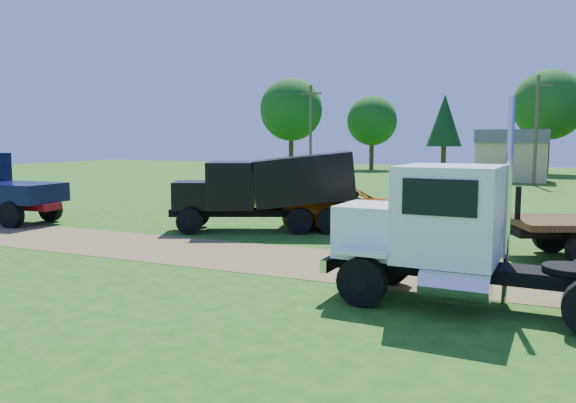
% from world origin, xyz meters
% --- Properties ---
extents(ground, '(140.00, 140.00, 0.00)m').
position_xyz_m(ground, '(0.00, 0.00, 0.00)').
color(ground, '#1B5011').
rests_on(ground, ground).
extents(dirt_track, '(120.00, 4.20, 0.01)m').
position_xyz_m(dirt_track, '(0.00, 0.00, 0.01)').
color(dirt_track, brown).
rests_on(dirt_track, ground).
extents(white_semi_tractor, '(7.86, 2.93, 4.71)m').
position_xyz_m(white_semi_tractor, '(4.84, -2.72, 1.61)').
color(white_semi_tractor, black).
rests_on(white_semi_tractor, ground).
extents(black_dump_truck, '(7.58, 5.07, 3.29)m').
position_xyz_m(black_dump_truck, '(-3.60, 5.03, 1.81)').
color(black_dump_truck, black).
rests_on(black_dump_truck, ground).
extents(orange_pickup, '(6.71, 4.81, 1.70)m').
position_xyz_m(orange_pickup, '(-0.71, 7.17, 0.85)').
color(orange_pickup, '#D36A09').
rests_on(orange_pickup, ground).
extents(spectator_b, '(0.98, 0.90, 1.64)m').
position_xyz_m(spectator_b, '(-0.43, 6.49, 0.82)').
color(spectator_b, '#999999').
rests_on(spectator_b, ground).
extents(tan_shed, '(6.20, 5.40, 4.70)m').
position_xyz_m(tan_shed, '(4.00, 40.00, 2.42)').
color(tan_shed, '#C8B77D').
rests_on(tan_shed, ground).
extents(utility_poles, '(42.20, 0.28, 9.00)m').
position_xyz_m(utility_poles, '(6.00, 35.00, 4.71)').
color(utility_poles, '#4D3A2B').
rests_on(utility_poles, ground).
extents(tree_row, '(56.98, 14.50, 11.53)m').
position_xyz_m(tree_row, '(0.82, 50.27, 6.87)').
color(tree_row, '#322514').
rests_on(tree_row, ground).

